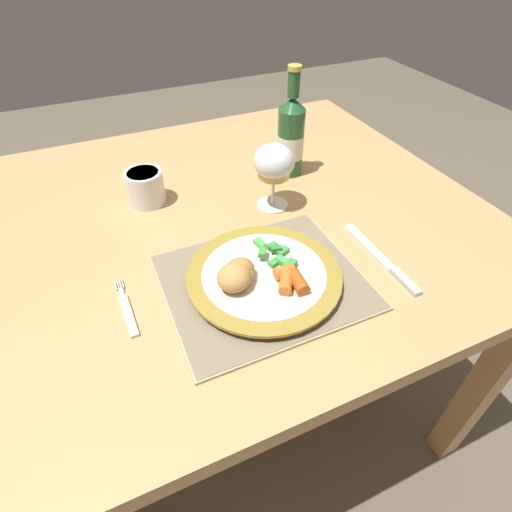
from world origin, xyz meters
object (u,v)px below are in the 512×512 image
Objects in this scene: fork at (127,311)px; table_knife at (386,263)px; wine_glass at (274,164)px; dinner_plate at (264,276)px; bottle at (291,137)px; drinking_cup at (145,186)px; dining_table at (197,251)px.

table_knife reaches higher than fork.
dinner_plate is at bearing -119.38° from wine_glass.
wine_glass reaches higher than dinner_plate.
wine_glass is (0.35, 0.18, 0.10)m from fork.
bottle is (0.10, 0.12, -0.01)m from wine_glass.
drinking_cup is (-0.36, 0.39, 0.04)m from table_knife.
fork is 0.55m from bottle.
fork is 0.47m from table_knife.
bottle reaches higher than table_knife.
dining_table is at bearing -56.65° from drinking_cup.
table_knife is at bearing -88.49° from bottle.
table_knife is at bearing -44.07° from dining_table.
bottle is (0.45, 0.30, 0.09)m from fork.
fork is 0.62× the size of table_knife.
bottle is at bearing 19.16° from dining_table.
bottle is at bearing 56.23° from dinner_plate.
fork is (-0.18, -0.20, 0.09)m from dining_table.
dining_table is 4.64× the size of dinner_plate.
bottle reaches higher than dining_table.
drinking_cup is at bearing 71.51° from fork.
bottle reaches higher than dinner_plate.
fork is at bearing 172.50° from dinner_plate.
wine_glass is (-0.11, 0.26, 0.10)m from table_knife.
wine_glass is (0.18, -0.02, 0.19)m from dining_table.
dinner_plate reaches higher than fork.
bottle is at bearing -1.86° from drinking_cup.
dining_table is 15.31× the size of drinking_cup.
dining_table is 0.18m from drinking_cup.
bottle reaches higher than fork.
bottle is (0.28, 0.10, 0.18)m from dining_table.
dining_table is 0.26m from wine_glass.
wine_glass is (0.12, 0.21, 0.09)m from dinner_plate.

